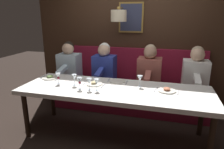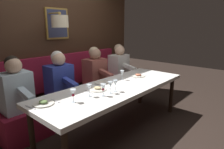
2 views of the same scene
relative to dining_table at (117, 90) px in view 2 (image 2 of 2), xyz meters
The scene contains 18 objects.
ground_plane 0.68m from the dining_table, ahead, with size 12.00×12.00×0.00m, color black.
dining_table is the anchor object (origin of this frame).
banquette_bench 1.00m from the dining_table, ahead, with size 0.52×2.82×0.45m, color maroon.
back_wall_panel 1.62m from the dining_table, ahead, with size 0.59×4.02×2.90m.
diner_nearest 1.44m from the dining_table, 52.18° to the right, with size 0.60×0.40×0.79m.
diner_near 0.98m from the dining_table, 24.03° to the right, with size 0.60×0.40×0.79m.
diner_middle 0.99m from the dining_table, 25.44° to the left, with size 0.60×0.40×0.79m.
diner_far 1.43m from the dining_table, 51.83° to the left, with size 0.60×0.40×0.79m.
place_setting_0 1.13m from the dining_table, 80.78° to the left, with size 0.24×0.32×0.05m.
place_setting_1 0.34m from the dining_table, 76.41° to the left, with size 0.24×0.32×0.05m.
place_setting_2 0.70m from the dining_table, 83.99° to the right, with size 0.24×0.33×0.05m.
place_setting_3 0.30m from the dining_table, ahead, with size 0.24×0.32×0.01m.
wine_glass_0 0.51m from the dining_table, 108.27° to the left, with size 0.07×0.07×0.16m.
wine_glass_1 0.31m from the dining_table, 125.67° to the left, with size 0.07×0.07×0.16m.
wine_glass_2 0.40m from the dining_table, 64.61° to the right, with size 0.07×0.07×0.16m.
wine_glass_3 0.39m from the dining_table, 115.44° to the left, with size 0.07×0.07×0.16m.
wine_glass_4 0.86m from the dining_table, 92.09° to the left, with size 0.07×0.07×0.16m.
wine_glass_5 0.61m from the dining_table, 92.81° to the left, with size 0.07×0.07×0.16m.
Camera 2 is at (-1.81, 2.17, 1.62)m, focal length 31.14 mm.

